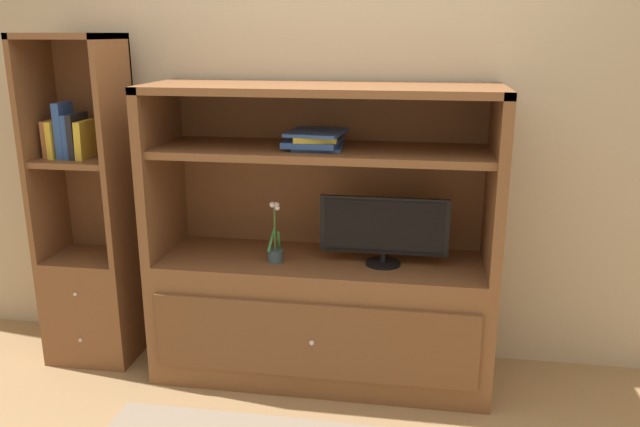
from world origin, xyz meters
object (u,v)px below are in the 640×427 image
media_console (322,286)px  potted_plant (275,248)px  magazine_stack (316,139)px  upright_book_row (69,136)px  tv_monitor (384,229)px  bookshelf_tall (92,256)px

media_console → potted_plant: media_console is taller
magazine_stack → upright_book_row: bearing=179.8°
tv_monitor → magazine_stack: (-0.34, 0.03, 0.42)m
magazine_stack → bookshelf_tall: bearing=179.3°
tv_monitor → bookshelf_tall: bearing=178.5°
media_console → magazine_stack: size_ratio=5.27×
media_console → tv_monitor: 0.46m
magazine_stack → media_console: bearing=18.7°
magazine_stack → potted_plant: bearing=-158.9°
potted_plant → media_console: bearing=20.8°
tv_monitor → upright_book_row: size_ratio=2.21×
tv_monitor → bookshelf_tall: 1.57m
magazine_stack → bookshelf_tall: bookshelf_tall is taller
potted_plant → bookshelf_tall: bearing=175.1°
bookshelf_tall → upright_book_row: size_ratio=6.15×
media_console → bookshelf_tall: (-1.25, 0.00, 0.09)m
potted_plant → bookshelf_tall: 1.04m
media_console → potted_plant: bearing=-159.2°
bookshelf_tall → magazine_stack: bearing=-0.7°
media_console → potted_plant: (-0.22, -0.08, 0.22)m
media_console → bookshelf_tall: 1.25m
tv_monitor → bookshelf_tall: size_ratio=0.36×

